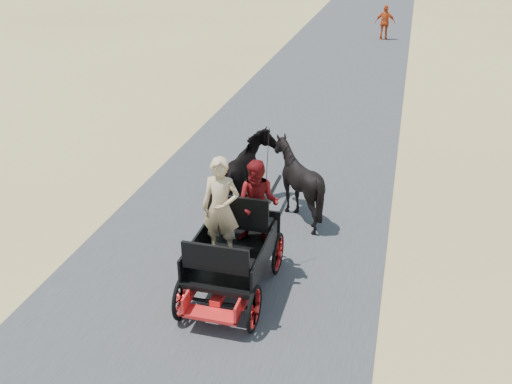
% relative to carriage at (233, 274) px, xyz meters
% --- Properties ---
extents(ground, '(140.00, 140.00, 0.00)m').
position_rel_carriage_xyz_m(ground, '(-0.42, 1.93, -0.36)').
color(ground, tan).
extents(road, '(6.00, 140.00, 0.01)m').
position_rel_carriage_xyz_m(road, '(-0.42, 1.93, -0.35)').
color(road, '#38383A').
rests_on(road, ground).
extents(carriage, '(1.30, 2.40, 0.72)m').
position_rel_carriage_xyz_m(carriage, '(0.00, 0.00, 0.00)').
color(carriage, black).
rests_on(carriage, ground).
extents(horse_left, '(0.91, 2.01, 1.70)m').
position_rel_carriage_xyz_m(horse_left, '(-0.55, 3.00, 0.49)').
color(horse_left, black).
rests_on(horse_left, ground).
extents(horse_right, '(1.37, 1.54, 1.70)m').
position_rel_carriage_xyz_m(horse_right, '(0.55, 3.00, 0.49)').
color(horse_right, black).
rests_on(horse_right, ground).
extents(driver_man, '(0.66, 0.43, 1.80)m').
position_rel_carriage_xyz_m(driver_man, '(-0.20, 0.05, 1.26)').
color(driver_man, tan).
rests_on(driver_man, carriage).
extents(passenger_woman, '(0.77, 0.60, 1.58)m').
position_rel_carriage_xyz_m(passenger_woman, '(0.30, 0.60, 1.15)').
color(passenger_woman, '#660C0F').
rests_on(passenger_woman, carriage).
extents(pedestrian, '(1.02, 0.45, 1.73)m').
position_rel_carriage_xyz_m(pedestrian, '(1.24, 22.78, 0.50)').
color(pedestrian, '#C94616').
rests_on(pedestrian, ground).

